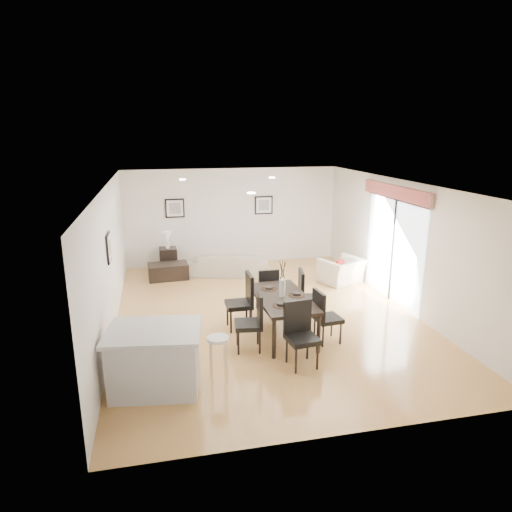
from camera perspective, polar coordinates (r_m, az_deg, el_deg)
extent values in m
plane|color=tan|center=(9.56, 1.17, -7.32)|extent=(8.00, 8.00, 0.00)
cube|color=silver|center=(12.96, -2.95, 4.94)|extent=(6.00, 0.04, 2.70)
cube|color=silver|center=(5.54, 11.12, -9.85)|extent=(6.00, 0.04, 2.70)
cube|color=silver|center=(8.93, -17.84, -0.55)|extent=(0.04, 8.00, 2.70)
cube|color=silver|center=(10.24, 17.77, 1.42)|extent=(0.04, 8.00, 2.70)
cube|color=white|center=(8.88, 1.27, 8.98)|extent=(6.00, 8.00, 0.02)
imported|color=#A19482|center=(12.07, -3.36, -0.97)|extent=(2.19, 1.28, 0.60)
imported|color=beige|center=(11.58, 10.66, -1.86)|extent=(1.21, 1.14, 0.63)
imported|color=#3F5B27|center=(12.91, 24.66, -0.98)|extent=(0.47, 0.47, 0.73)
cube|color=black|center=(8.41, 3.29, -5.26)|extent=(0.95, 1.84, 0.06)
cylinder|color=black|center=(7.70, 2.26, -10.32)|extent=(0.07, 0.07, 0.70)
cylinder|color=black|center=(9.21, -0.66, -5.88)|extent=(0.07, 0.07, 0.70)
cylinder|color=black|center=(7.94, 7.82, -9.65)|extent=(0.07, 0.07, 0.70)
cylinder|color=black|center=(9.41, 4.05, -5.45)|extent=(0.07, 0.07, 0.70)
cube|color=black|center=(7.94, -0.97, -8.58)|extent=(0.52, 0.52, 0.08)
cube|color=black|center=(7.84, 0.50, -6.57)|extent=(0.12, 0.47, 0.56)
cylinder|color=black|center=(8.20, -2.35, -9.72)|extent=(0.04, 0.04, 0.42)
cylinder|color=black|center=(8.22, 0.22, -9.63)|extent=(0.04, 0.04, 0.42)
cylinder|color=black|center=(7.87, -2.20, -10.84)|extent=(0.04, 0.04, 0.42)
cylinder|color=black|center=(7.89, 0.48, -10.74)|extent=(0.04, 0.04, 0.42)
cube|color=black|center=(8.75, -2.16, -6.08)|extent=(0.49, 0.49, 0.08)
cube|color=black|center=(8.69, -0.81, -4.08)|extent=(0.07, 0.49, 0.58)
cylinder|color=black|center=(9.00, -3.59, -7.31)|extent=(0.04, 0.04, 0.44)
cylinder|color=black|center=(9.06, -1.19, -7.11)|extent=(0.04, 0.04, 0.44)
cylinder|color=black|center=(8.65, -3.15, -8.26)|extent=(0.04, 0.04, 0.44)
cylinder|color=black|center=(8.72, -0.66, -8.04)|extent=(0.04, 0.04, 0.44)
cube|color=black|center=(8.33, 8.98, -7.76)|extent=(0.48, 0.48, 0.08)
cube|color=black|center=(8.15, 7.86, -6.15)|extent=(0.10, 0.44, 0.53)
cylinder|color=black|center=(8.37, 10.52, -9.53)|extent=(0.03, 0.03, 0.40)
cylinder|color=black|center=(8.22, 8.37, -9.90)|extent=(0.03, 0.03, 0.40)
cylinder|color=black|center=(8.64, 9.43, -8.64)|extent=(0.03, 0.03, 0.40)
cylinder|color=black|center=(8.50, 7.34, -8.98)|extent=(0.03, 0.03, 0.40)
cube|color=black|center=(9.11, 6.93, -5.37)|extent=(0.56, 0.56, 0.08)
cube|color=black|center=(8.98, 5.67, -3.60)|extent=(0.15, 0.48, 0.57)
cylinder|color=black|center=(9.06, 8.24, -7.30)|extent=(0.04, 0.04, 0.44)
cylinder|color=black|center=(9.00, 5.87, -7.37)|extent=(0.04, 0.04, 0.44)
cylinder|color=black|center=(9.40, 7.84, -6.42)|extent=(0.04, 0.04, 0.44)
cylinder|color=black|center=(9.35, 5.56, -6.48)|extent=(0.04, 0.04, 0.44)
cube|color=black|center=(7.44, 5.81, -10.28)|extent=(0.53, 0.53, 0.08)
cube|color=black|center=(7.49, 5.21, -7.57)|extent=(0.48, 0.12, 0.57)
cylinder|color=black|center=(7.33, 5.02, -12.92)|extent=(0.04, 0.04, 0.43)
cylinder|color=black|center=(7.64, 3.87, -11.68)|extent=(0.04, 0.04, 0.43)
cylinder|color=black|center=(7.48, 7.69, -12.41)|extent=(0.04, 0.04, 0.43)
cylinder|color=black|center=(7.77, 6.45, -11.23)|extent=(0.04, 0.04, 0.43)
cube|color=black|center=(9.61, 1.31, -4.46)|extent=(0.44, 0.44, 0.07)
cube|color=black|center=(9.35, 1.62, -3.28)|extent=(0.43, 0.06, 0.51)
cylinder|color=black|center=(9.88, 2.00, -5.33)|extent=(0.03, 0.03, 0.39)
cylinder|color=black|center=(9.58, 2.53, -6.02)|extent=(0.03, 0.03, 0.39)
cylinder|color=black|center=(9.80, 0.10, -5.50)|extent=(0.03, 0.03, 0.39)
cylinder|color=black|center=(9.50, 0.58, -6.19)|extent=(0.03, 0.03, 0.39)
cylinder|color=white|center=(8.34, 3.31, -4.02)|extent=(0.11, 0.11, 0.33)
cylinder|color=black|center=(8.47, 5.11, -4.89)|extent=(0.32, 0.32, 0.01)
cylinder|color=black|center=(8.46, 5.12, -4.71)|extent=(0.17, 0.17, 0.05)
cylinder|color=black|center=(8.76, 1.63, -4.13)|extent=(0.32, 0.32, 0.01)
cylinder|color=black|center=(8.75, 1.63, -3.96)|extent=(0.17, 0.17, 0.05)
cylinder|color=black|center=(7.96, 3.18, -6.20)|extent=(0.32, 0.32, 0.01)
cylinder|color=black|center=(7.95, 3.18, -6.01)|extent=(0.17, 0.17, 0.05)
cube|color=black|center=(11.96, -10.91, -1.88)|extent=(1.03, 0.66, 0.40)
cube|color=black|center=(12.69, -10.89, -0.37)|extent=(0.47, 0.47, 0.62)
cylinder|color=white|center=(12.59, -10.99, 1.40)|extent=(0.11, 0.11, 0.19)
cone|color=silver|center=(12.53, -11.04, 2.41)|extent=(0.24, 0.24, 0.26)
cube|color=maroon|center=(11.41, 10.46, -1.17)|extent=(0.27, 0.21, 0.27)
cube|color=silver|center=(6.99, -12.47, -12.69)|extent=(1.36, 1.09, 0.88)
cube|color=#B3B3B5|center=(6.79, -12.70, -9.20)|extent=(1.47, 1.21, 0.06)
cylinder|color=white|center=(6.92, -4.79, -10.26)|extent=(0.33, 0.33, 0.05)
cylinder|color=silver|center=(7.18, -3.96, -12.33)|extent=(0.02, 0.02, 0.70)
cylinder|color=silver|center=(7.16, -5.74, -12.48)|extent=(0.02, 0.02, 0.70)
cylinder|color=silver|center=(6.97, -5.51, -13.31)|extent=(0.02, 0.02, 0.70)
cylinder|color=silver|center=(6.99, -3.68, -13.15)|extent=(0.02, 0.02, 0.70)
cube|color=black|center=(12.72, -10.12, 5.90)|extent=(0.52, 0.03, 0.52)
cube|color=white|center=(12.72, -10.12, 5.90)|extent=(0.44, 0.04, 0.44)
cube|color=#63635D|center=(12.72, -10.12, 5.90)|extent=(0.30, 0.04, 0.30)
cube|color=black|center=(13.05, 0.97, 6.37)|extent=(0.52, 0.03, 0.52)
cube|color=white|center=(13.05, 0.97, 6.37)|extent=(0.44, 0.04, 0.44)
cube|color=#63635D|center=(13.05, 0.97, 6.37)|extent=(0.30, 0.04, 0.30)
cube|color=black|center=(8.66, -17.91, 1.01)|extent=(0.03, 0.52, 0.52)
cube|color=white|center=(8.66, -17.91, 1.01)|extent=(0.04, 0.44, 0.44)
cube|color=#63635D|center=(8.66, -17.91, 1.01)|extent=(0.04, 0.30, 0.30)
cube|color=white|center=(10.53, 16.78, 0.62)|extent=(0.02, 2.40, 2.25)
cube|color=black|center=(10.52, 16.68, 0.61)|extent=(0.03, 0.05, 2.25)
cube|color=black|center=(10.30, 17.17, 6.78)|extent=(0.03, 2.50, 0.05)
cube|color=maroon|center=(10.26, 17.04, 7.66)|extent=(0.10, 2.70, 0.28)
plane|color=gray|center=(11.94, 24.90, -4.12)|extent=(6.00, 6.00, 0.00)
cube|color=brown|center=(14.16, 23.00, 3.19)|extent=(0.35, 0.35, 2.00)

